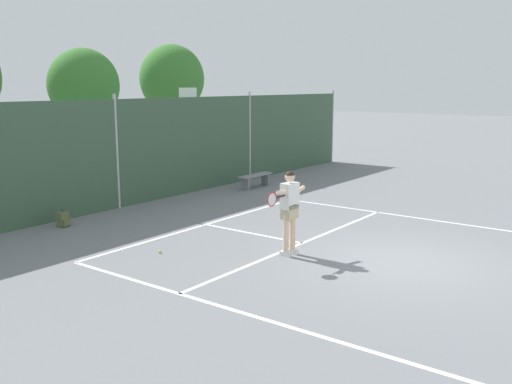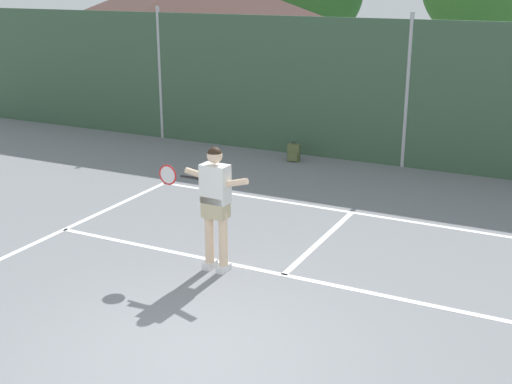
% 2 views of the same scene
% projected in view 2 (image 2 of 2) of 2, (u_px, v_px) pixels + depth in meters
% --- Properties ---
extents(ground_plane, '(120.00, 120.00, 0.00)m').
position_uv_depth(ground_plane, '(193.00, 358.00, 7.63)').
color(ground_plane, slate).
extents(court_markings, '(8.30, 11.10, 0.01)m').
position_uv_depth(court_markings, '(221.00, 332.00, 8.18)').
color(court_markings, white).
rests_on(court_markings, ground).
extents(chainlink_fence, '(26.09, 0.09, 3.40)m').
position_uv_depth(chainlink_fence, '(407.00, 95.00, 14.80)').
color(chainlink_fence, '#38563D').
rests_on(chainlink_fence, ground).
extents(clubhouse_building, '(7.27, 4.83, 4.40)m').
position_uv_depth(clubhouse_building, '(194.00, 37.00, 21.25)').
color(clubhouse_building, silver).
rests_on(clubhouse_building, ground).
extents(tennis_player, '(1.44, 0.28, 1.85)m').
position_uv_depth(tennis_player, '(215.00, 198.00, 9.59)').
color(tennis_player, silver).
rests_on(tennis_player, ground).
extents(tennis_ball, '(0.07, 0.07, 0.07)m').
position_uv_depth(tennis_ball, '(205.00, 205.00, 12.61)').
color(tennis_ball, '#CCE033').
rests_on(tennis_ball, ground).
extents(backpack_olive, '(0.31, 0.28, 0.46)m').
position_uv_depth(backpack_olive, '(294.00, 153.00, 15.70)').
color(backpack_olive, '#566038').
rests_on(backpack_olive, ground).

